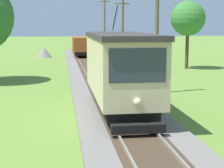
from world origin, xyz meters
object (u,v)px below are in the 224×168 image
utility_pole_mid (157,34)px  gravel_pile (44,52)px  freight_car (82,46)px  tree_right_near (188,19)px  utility_pole_distant (105,25)px  utility_pole_far (123,31)px  red_tram (120,68)px

utility_pole_mid → gravel_pile: bearing=106.7°
freight_car → tree_right_near: 15.86m
utility_pole_mid → gravel_pile: size_ratio=3.30×
utility_pole_mid → tree_right_near: size_ratio=1.10×
utility_pole_mid → utility_pole_distant: utility_pole_distant is taller
tree_right_near → utility_pole_far: bearing=175.0°
red_tram → utility_pole_distant: (3.07, 32.05, 1.95)m
utility_pole_mid → utility_pole_far: bearing=90.0°
utility_pole_far → utility_pole_mid: bearing=-90.0°
utility_pole_mid → gravel_pile: (-7.89, 26.31, -2.97)m
gravel_pile → tree_right_near: 20.43m
gravel_pile → tree_right_near: (14.03, -14.27, 4.10)m
red_tram → tree_right_near: 19.63m
red_tram → tree_right_near: tree_right_near is taller
freight_car → utility_pole_far: size_ratio=0.75×
red_tram → tree_right_near: (9.21, 17.15, 2.54)m
red_tram → gravel_pile: red_tram is taller
freight_car → red_tram: bearing=-90.0°
tree_right_near → utility_pole_distant: bearing=112.4°
gravel_pile → tree_right_near: size_ratio=0.33×
utility_pole_mid → utility_pole_distant: size_ratio=0.87×
tree_right_near → utility_pole_mid: bearing=-117.0°
utility_pole_mid → gravel_pile: 27.63m
red_tram → freight_car: size_ratio=1.64×
utility_pole_far → red_tram: bearing=-99.8°
utility_pole_distant → gravel_pile: bearing=-175.4°
freight_car → tree_right_near: tree_right_near is taller
gravel_pile → tree_right_near: tree_right_near is taller
freight_car → utility_pole_distant: bearing=37.8°
utility_pole_far → freight_car: bearing=104.4°
tree_right_near → red_tram: bearing=-118.2°
gravel_pile → utility_pole_distant: bearing=4.6°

